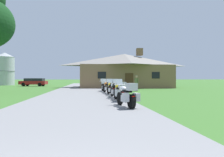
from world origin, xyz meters
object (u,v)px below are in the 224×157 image
motorcycle_orange_fifth_in_row (107,87)px  motorcycle_white_farthest_in_row (103,86)px  metal_silo_distant (5,69)px  motorcycle_yellow_second_in_row (120,92)px  bystander_olive_shirt_near_lodge (137,82)px  motorcycle_yellow_fourth_in_row (111,88)px  parked_red_suv_far_left (34,82)px  motorcycle_white_nearest_to_camera (127,95)px  motorcycle_white_third_in_row (114,89)px

motorcycle_orange_fifth_in_row → motorcycle_white_farthest_in_row: size_ratio=0.99×
metal_silo_distant → motorcycle_white_farthest_in_row: bearing=-52.5°
motorcycle_yellow_second_in_row → bystander_olive_shirt_near_lodge: 10.87m
motorcycle_yellow_fourth_in_row → bystander_olive_shirt_near_lodge: size_ratio=1.23×
motorcycle_orange_fifth_in_row → parked_red_suv_far_left: bearing=107.9°
motorcycle_white_nearest_to_camera → parked_red_suv_far_left: size_ratio=0.43×
motorcycle_yellow_second_in_row → parked_red_suv_far_left: (-11.30, 27.00, 0.17)m
motorcycle_white_farthest_in_row → motorcycle_yellow_second_in_row: bearing=-90.4°
motorcycle_white_third_in_row → motorcycle_orange_fifth_in_row: size_ratio=1.01×
motorcycle_orange_fifth_in_row → metal_silo_distant: bearing=113.4°
bystander_olive_shirt_near_lodge → metal_silo_distant: (-21.99, 23.38, 2.38)m
motorcycle_yellow_fourth_in_row → parked_red_suv_far_left: (-11.33, 22.13, 0.16)m
motorcycle_white_farthest_in_row → parked_red_suv_far_left: 20.43m
motorcycle_yellow_second_in_row → motorcycle_white_farthest_in_row: bearing=84.8°
motorcycle_white_nearest_to_camera → motorcycle_yellow_fourth_in_row: (0.11, 7.72, 0.01)m
motorcycle_yellow_fourth_in_row → bystander_olive_shirt_near_lodge: 6.42m
motorcycle_orange_fifth_in_row → bystander_olive_shirt_near_lodge: size_ratio=1.23×
parked_red_suv_far_left → bystander_olive_shirt_near_lodge: bearing=-130.8°
motorcycle_white_farthest_in_row → metal_silo_distant: metal_silo_distant is taller
motorcycle_orange_fifth_in_row → parked_red_suv_far_left: 22.81m
motorcycle_yellow_second_in_row → motorcycle_yellow_fourth_in_row: (0.03, 4.86, 0.01)m
motorcycle_yellow_fourth_in_row → metal_silo_distant: metal_silo_distant is taller
motorcycle_orange_fifth_in_row → bystander_olive_shirt_near_lodge: bearing=31.0°
motorcycle_orange_fifth_in_row → motorcycle_white_nearest_to_camera: bearing=-101.5°
motorcycle_orange_fifth_in_row → motorcycle_yellow_fourth_in_row: bearing=-98.7°
motorcycle_yellow_second_in_row → motorcycle_white_third_in_row: 2.37m
motorcycle_yellow_fourth_in_row → motorcycle_white_nearest_to_camera: bearing=-100.1°
motorcycle_white_farthest_in_row → motorcycle_white_third_in_row: bearing=-90.2°
motorcycle_white_nearest_to_camera → motorcycle_yellow_second_in_row: size_ratio=0.99×
motorcycle_white_nearest_to_camera → metal_silo_distant: size_ratio=0.31×
motorcycle_yellow_second_in_row → metal_silo_distant: (-18.60, 33.70, 2.72)m
motorcycle_white_third_in_row → parked_red_suv_far_left: (-11.26, 24.63, 0.16)m
motorcycle_white_nearest_to_camera → bystander_olive_shirt_near_lodge: (3.47, 13.18, 0.34)m
motorcycle_white_third_in_row → motorcycle_white_farthest_in_row: 7.44m
motorcycle_orange_fifth_in_row → motorcycle_white_farthest_in_row: bearing=82.5°
motorcycle_white_nearest_to_camera → parked_red_suv_far_left: (-11.22, 29.85, 0.17)m
motorcycle_white_nearest_to_camera → motorcycle_white_third_in_row: bearing=77.5°
metal_silo_distant → parked_red_suv_far_left: metal_silo_distant is taller
bystander_olive_shirt_near_lodge → parked_red_suv_far_left: bearing=9.5°
motorcycle_white_third_in_row → motorcycle_yellow_fourth_in_row: bearing=84.9°
motorcycle_white_nearest_to_camera → motorcycle_yellow_second_in_row: same height
motorcycle_orange_fifth_in_row → bystander_olive_shirt_near_lodge: 4.72m
motorcycle_orange_fifth_in_row → metal_silo_distant: size_ratio=0.31×
motorcycle_white_third_in_row → metal_silo_distant: bearing=117.1°
bystander_olive_shirt_near_lodge → parked_red_suv_far_left: (-14.69, 16.68, -0.17)m
motorcycle_orange_fifth_in_row → motorcycle_white_farthest_in_row: same height
motorcycle_yellow_fourth_in_row → bystander_olive_shirt_near_lodge: bystander_olive_shirt_near_lodge is taller
bystander_olive_shirt_near_lodge → motorcycle_white_third_in_row: bearing=124.8°
motorcycle_orange_fifth_in_row → parked_red_suv_far_left: parked_red_suv_far_left is taller
motorcycle_white_third_in_row → motorcycle_yellow_fourth_in_row: 2.50m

